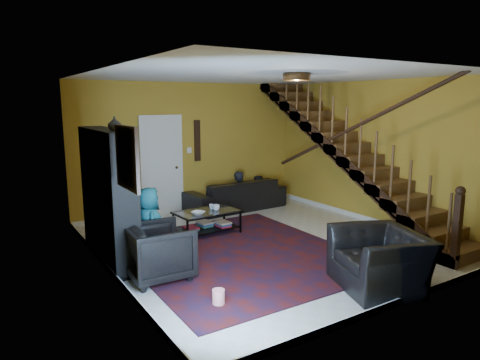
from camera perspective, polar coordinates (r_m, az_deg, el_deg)
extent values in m
plane|color=beige|center=(7.42, 3.05, -8.41)|extent=(5.50, 5.50, 0.00)
plane|color=#B48928|center=(9.45, -6.57, 4.30)|extent=(5.20, 0.00, 5.20)
plane|color=#B48928|center=(5.14, 21.22, -1.38)|extent=(5.20, 0.00, 5.20)
plane|color=#B48928|center=(5.99, -17.57, 0.42)|extent=(0.00, 5.50, 5.50)
plane|color=#B48928|center=(8.85, 17.05, 3.51)|extent=(0.00, 5.50, 5.50)
plane|color=white|center=(7.04, 3.27, 13.73)|extent=(5.50, 5.50, 0.00)
cube|color=silver|center=(9.68, -6.38, -3.68)|extent=(5.20, 0.02, 0.10)
cube|color=silver|center=(6.35, -16.81, -11.65)|extent=(0.02, 5.50, 0.10)
cube|color=#B48928|center=(8.50, 14.92, 2.81)|extent=(0.95, 4.92, 2.83)
cube|color=black|center=(8.17, 12.77, 3.17)|extent=(0.04, 5.02, 3.02)
cylinder|color=black|center=(8.15, 13.05, 6.33)|extent=(0.07, 4.20, 2.44)
cube|color=black|center=(6.91, 26.92, -6.19)|extent=(0.10, 0.10, 1.10)
cube|color=black|center=(6.68, -17.10, -2.06)|extent=(0.35, 1.80, 2.00)
cube|color=black|center=(6.83, -16.84, -6.98)|extent=(0.35, 1.72, 0.03)
cube|color=black|center=(6.65, -17.18, -0.71)|extent=(0.35, 1.72, 0.03)
cube|color=silver|center=(9.20, -10.38, 1.68)|extent=(0.82, 0.05, 2.05)
cube|color=maroon|center=(5.09, -14.84, 2.88)|extent=(0.04, 0.74, 0.74)
cube|color=black|center=(9.48, -5.72, 5.25)|extent=(0.14, 0.03, 0.90)
cylinder|color=#3F2814|center=(6.40, 7.55, 13.46)|extent=(0.40, 0.40, 0.10)
cube|color=#400E0B|center=(6.90, -0.24, -9.75)|extent=(3.30, 3.77, 0.02)
imported|color=black|center=(9.65, -0.58, -1.93)|extent=(2.32, 1.01, 0.67)
imported|color=black|center=(5.99, -10.74, -9.37)|extent=(0.87, 0.84, 0.76)
imported|color=black|center=(5.90, 18.14, -10.10)|extent=(1.32, 1.41, 0.74)
imported|color=black|center=(9.76, -0.31, -2.59)|extent=(0.50, 0.35, 1.30)
imported|color=black|center=(10.06, 2.30, -2.65)|extent=(0.59, 0.48, 1.15)
imported|color=#1B5967|center=(6.51, -12.01, -5.97)|extent=(0.44, 0.61, 1.16)
cube|color=black|center=(7.39, -7.00, -6.82)|extent=(0.03, 0.03, 0.42)
cube|color=black|center=(7.88, 0.05, -5.65)|extent=(0.03, 0.03, 0.42)
cube|color=black|center=(7.91, -8.87, -5.71)|extent=(0.03, 0.03, 0.42)
cube|color=black|center=(8.37, -2.14, -4.70)|extent=(0.03, 0.03, 0.42)
cube|color=black|center=(7.90, -4.41, -6.38)|extent=(1.10, 0.66, 0.02)
cube|color=silver|center=(7.82, -4.44, -4.21)|extent=(1.16, 0.72, 0.02)
imported|color=#999999|center=(7.85, -3.23, -3.67)|extent=(0.17, 0.17, 0.10)
imported|color=#999999|center=(7.96, -3.82, -3.56)|extent=(0.11, 0.11, 0.09)
imported|color=#999999|center=(7.59, -5.61, -4.40)|extent=(0.30, 0.30, 0.06)
imported|color=#999999|center=(6.06, -16.39, 7.22)|extent=(0.18, 0.18, 0.19)
cylinder|color=red|center=(5.26, -2.88, -15.27)|extent=(0.20, 0.20, 0.17)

